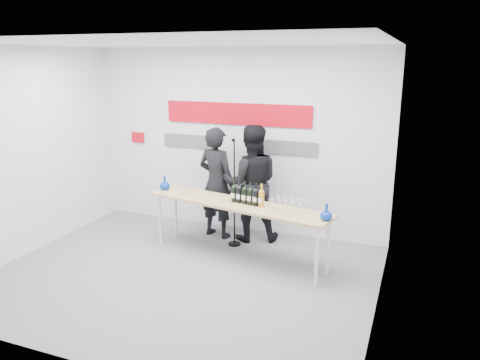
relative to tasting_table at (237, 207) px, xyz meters
The scene contains 12 objects.
ground 1.21m from the tasting_table, 120.74° to the right, with size 5.00×5.00×0.00m, color slate.
back_wall 1.48m from the tasting_table, 111.75° to the left, with size 5.00×0.04×3.00m, color silver.
signage 1.65m from the tasting_table, 114.56° to the left, with size 3.38×0.02×0.79m.
tasting_table is the anchor object (origin of this frame).
wine_bottles 0.28m from the tasting_table, ahead, with size 0.53×0.17×0.33m.
decanter_left 1.35m from the tasting_table, 169.43° to the left, with size 0.16×0.16×0.21m, color #082E93, non-canonical shape.
decanter_right 1.35m from the tasting_table, 11.37° to the right, with size 0.16×0.16×0.21m, color #082E93, non-canonical shape.
glasses_left 0.95m from the tasting_table, 169.03° to the left, with size 0.19×0.24×0.18m.
glasses_right 0.82m from the tasting_table, 10.97° to the right, with size 0.49×0.30×0.18m.
presenter_left 0.97m from the tasting_table, 132.03° to the left, with size 0.65×0.43×1.79m, color black.
presenter_right 0.79m from the tasting_table, 95.65° to the left, with size 0.90×0.70×1.85m, color black.
mic_stand 0.57m from the tasting_table, 117.21° to the left, with size 0.20×0.20×1.68m.
Camera 1 is at (2.81, -5.06, 2.82)m, focal length 35.00 mm.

